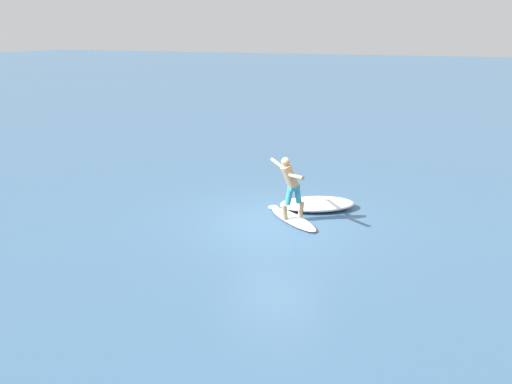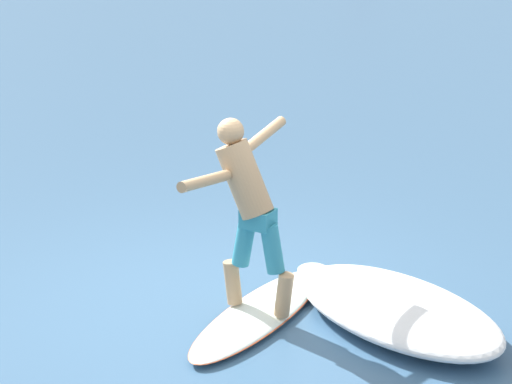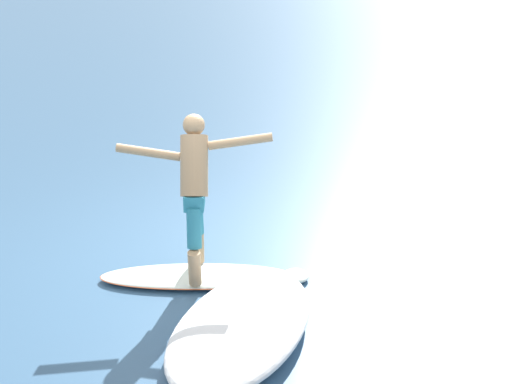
{
  "view_description": "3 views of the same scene",
  "coord_description": "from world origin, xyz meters",
  "views": [
    {
      "loc": [
        -11.44,
        -4.19,
        4.75
      ],
      "look_at": [
        0.19,
        0.64,
        0.7
      ],
      "focal_mm": 35.0,
      "sensor_mm": 36.0,
      "label": 1
    },
    {
      "loc": [
        -1.39,
        -9.48,
        4.63
      ],
      "look_at": [
        0.44,
        0.54,
        0.81
      ],
      "focal_mm": 85.0,
      "sensor_mm": 36.0,
      "label": 2
    },
    {
      "loc": [
        5.67,
        -4.15,
        3.8
      ],
      "look_at": [
        0.18,
        0.53,
        0.73
      ],
      "focal_mm": 50.0,
      "sensor_mm": 36.0,
      "label": 3
    }
  ],
  "objects": [
    {
      "name": "wave_foam_at_tail",
      "position": [
        1.43,
        -0.71,
        0.14
      ],
      "size": [
        1.99,
        2.39,
        0.29
      ],
      "color": "white",
      "rests_on": "ground"
    },
    {
      "name": "surfboard",
      "position": [
        0.31,
        -0.34,
        0.05
      ],
      "size": [
        1.74,
        1.97,
        0.23
      ],
      "color": "white",
      "rests_on": "ground"
    },
    {
      "name": "surfer",
      "position": [
        0.21,
        -0.31,
        1.07
      ],
      "size": [
        1.1,
        1.27,
        1.65
      ],
      "color": "tan",
      "rests_on": "surfboard"
    },
    {
      "name": "ground_plane",
      "position": [
        0.0,
        0.0,
        0.0
      ],
      "size": [
        200.0,
        200.0,
        0.0
      ],
      "primitive_type": "plane",
      "color": "#3C6185"
    }
  ]
}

